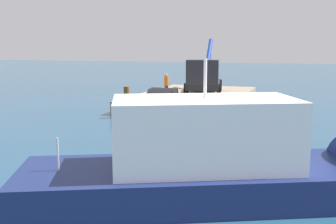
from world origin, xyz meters
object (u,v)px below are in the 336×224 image
Objects in this scene: dock_worker at (166,84)px; moored_yacht at (283,179)px; crane_truck at (204,78)px; salvaged_car at (157,112)px.

moored_yacht is (16.82, 9.89, -1.28)m from dock_worker.
crane_truck is 8.31m from salvaged_car.
dock_worker is at bearing -149.54° from moored_yacht.
salvaged_car is 13.17m from moored_yacht.
moored_yacht is at bearing 38.64° from salvaged_car.
crane_truck is at bearing 173.45° from salvaged_car.
salvaged_car is (6.53, 1.67, -1.12)m from dock_worker.
salvaged_car is at bearing 14.33° from dock_worker.
crane_truck reaches higher than dock_worker.
salvaged_car is (8.10, -0.93, -1.57)m from crane_truck.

